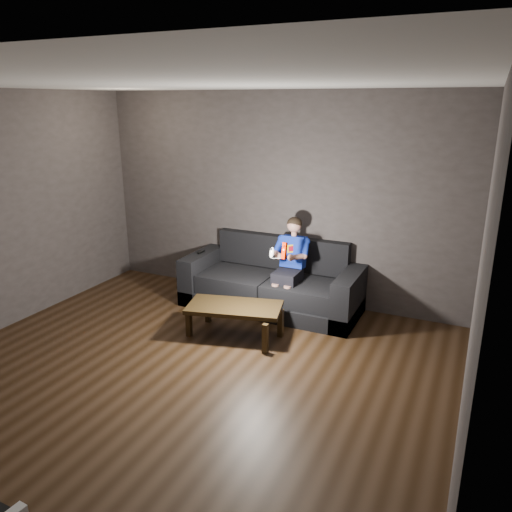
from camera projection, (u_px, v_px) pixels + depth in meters
The scene contains 10 objects.
floor at pixel (173, 383), 4.73m from camera, with size 5.00×5.00×0.00m, color black.
back_wall at pixel (276, 198), 6.49m from camera, with size 5.00×0.04×2.70m, color #362F2E.
right_wall at pixel (477, 292), 3.32m from camera, with size 0.04×5.00×2.70m, color #362F2E.
ceiling at pixel (156, 83), 3.92m from camera, with size 5.00×5.00×0.02m, color silver.
sofa at pixel (273, 285), 6.43m from camera, with size 2.26×0.98×0.87m.
child at pixel (290, 257), 6.14m from camera, with size 0.44×0.54×1.09m.
wii_remote_red at pixel (284, 251), 5.68m from camera, with size 0.06×0.08×0.19m.
nunchuk_white at pixel (272, 253), 5.77m from camera, with size 0.07×0.09×0.14m.
wii_remote_black at pixel (201, 252), 6.67m from camera, with size 0.04×0.14×0.03m.
coffee_table at pixel (235, 309), 5.58m from camera, with size 1.14×0.76×0.38m.
Camera 1 is at (2.47, -3.43, 2.56)m, focal length 35.00 mm.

